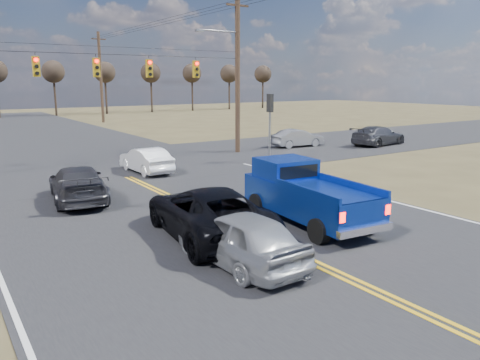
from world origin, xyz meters
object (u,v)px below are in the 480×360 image
pickup_truck (306,194)px  cross_car_east_far (378,136)px  silver_suv (240,238)px  black_suv (208,212)px  cross_car_east_near (298,138)px  dgrey_car_queue (78,184)px  white_car_queue (146,160)px

pickup_truck → cross_car_east_far: pickup_truck is taller
silver_suv → black_suv: bearing=-102.4°
silver_suv → cross_car_east_far: bearing=-149.8°
pickup_truck → black_suv: bearing=175.6°
silver_suv → cross_car_east_near: size_ratio=1.09×
pickup_truck → silver_suv: bearing=-149.5°
silver_suv → dgrey_car_queue: bearing=-81.7°
silver_suv → dgrey_car_queue: size_ratio=0.88×
pickup_truck → black_suv: 3.42m
dgrey_car_queue → cross_car_east_far: cross_car_east_far is taller
silver_suv → dgrey_car_queue: 9.02m
dgrey_car_queue → cross_car_east_near: dgrey_car_queue is taller
silver_suv → black_suv: 2.41m
pickup_truck → cross_car_east_near: 18.43m
white_car_queue → cross_car_east_far: size_ratio=0.80×
white_car_queue → silver_suv: bearing=75.6°
silver_suv → cross_car_east_near: bearing=-136.5°
black_suv → cross_car_east_far: 23.41m
dgrey_car_queue → cross_car_east_far: bearing=-160.0°
white_car_queue → cross_car_east_near: bearing=-168.5°
cross_car_east_near → white_car_queue: bearing=109.3°
black_suv → cross_car_east_far: (20.66, 11.02, -0.05)m
pickup_truck → cross_car_east_far: 20.81m
dgrey_car_queue → cross_car_east_far: 23.18m
black_suv → dgrey_car_queue: bearing=-64.8°
dgrey_car_queue → cross_car_east_far: (22.74, 4.52, 0.02)m
white_car_queue → black_suv: bearing=75.1°
silver_suv → cross_car_east_far: (21.08, 13.39, -0.00)m
black_suv → white_car_queue: 10.81m
black_suv → silver_suv: bearing=87.4°
silver_suv → cross_car_east_far: size_ratio=0.85×
dgrey_car_queue → pickup_truck: bearing=136.5°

